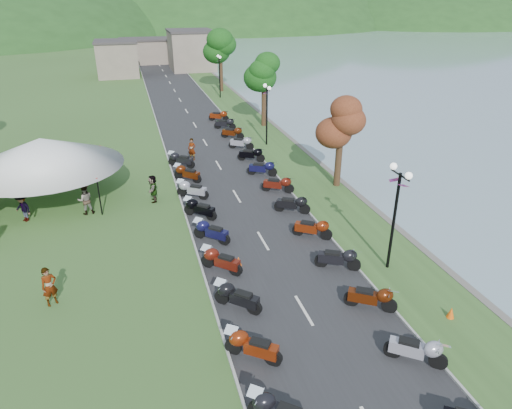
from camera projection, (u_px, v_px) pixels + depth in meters
road at (205, 142)px, 39.70m from camera, size 7.00×120.00×0.02m
hills_backdrop at (136, 26)px, 179.44m from camera, size 360.00×120.00×76.00m
far_building at (148, 53)px, 77.47m from camera, size 18.00×16.00×5.00m
moto_row_left at (237, 298)px, 18.60m from camera, size 2.60×37.45×1.10m
moto_row_right at (284, 194)px, 28.23m from camera, size 2.60×43.20×1.10m
vendor_tent_main at (46, 170)px, 27.96m from camera, size 6.24×6.24×4.00m
tree_lakeside at (340, 139)px, 29.53m from camera, size 2.35×2.35×6.53m
pedestrian_a at (53, 304)px, 19.15m from camera, size 0.79×0.72×1.75m
pedestrian_b at (88, 214)px, 26.96m from camera, size 0.94×0.63×1.79m
pedestrian_c at (26, 221)px, 26.10m from camera, size 1.09×1.04×1.66m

